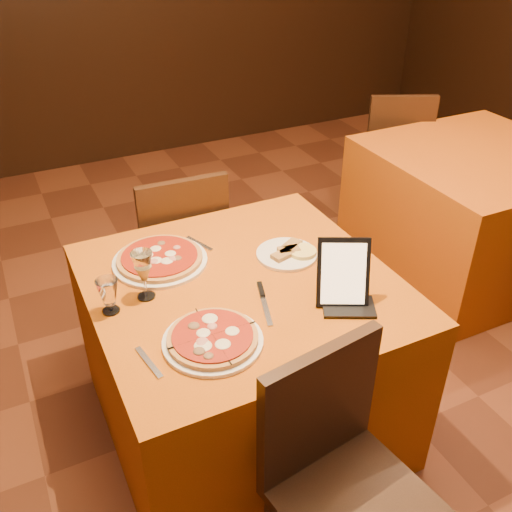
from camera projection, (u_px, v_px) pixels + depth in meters
name	position (u px, v px, depth m)	size (l,w,h in m)	color
floor	(342.00, 456.00, 2.36)	(6.00, 7.00, 0.01)	#5E2D19
main_table	(243.00, 357.00, 2.32)	(1.10, 1.10, 0.75)	#B7560B
side_table	(470.00, 212.00, 3.36)	(1.10, 1.10, 0.75)	#BE530C
chair_main_near	(355.00, 503.00, 1.68)	(0.38, 0.38, 0.91)	black
chair_main_far	(177.00, 248.00, 2.87)	(0.38, 0.38, 0.91)	black
chair_side_far	(389.00, 153.00, 3.91)	(0.38, 0.38, 0.91)	#2E220F
pizza_near	(213.00, 339.00, 1.82)	(0.33, 0.33, 0.03)	white
pizza_far	(160.00, 260.00, 2.21)	(0.37, 0.37, 0.03)	white
cutlet_dish	(287.00, 253.00, 2.26)	(0.24, 0.24, 0.03)	white
wine_glass	(144.00, 275.00, 1.98)	(0.07, 0.07, 0.19)	#CDBD74
water_glass	(109.00, 296.00, 1.93)	(0.06, 0.06, 0.13)	white
tablet	(343.00, 272.00, 1.95)	(0.18, 0.02, 0.24)	black
knife	(265.00, 305.00, 1.99)	(0.23, 0.02, 0.01)	silver
fork_near	(149.00, 362.00, 1.75)	(0.16, 0.02, 0.01)	silver
fork_far	(199.00, 244.00, 2.34)	(0.15, 0.02, 0.01)	#B9B8C0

